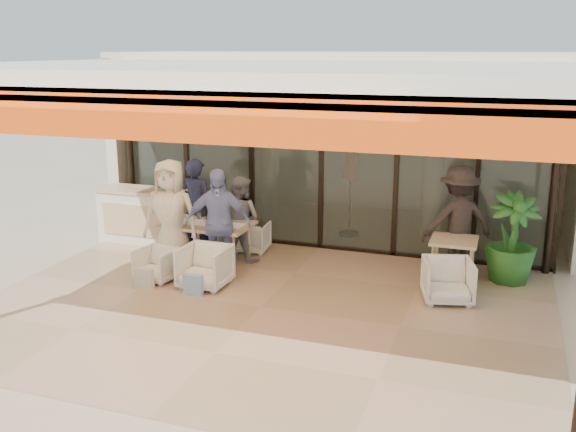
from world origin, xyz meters
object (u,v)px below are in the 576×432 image
object	(u,v)px
chair_near_left	(157,263)
diner_navy	(197,208)
diner_grey	(241,219)
standing_woman	(458,221)
host_counter	(147,215)
chair_far_right	(252,236)
diner_periwinkle	(218,224)
chair_near_right	(205,265)
potted_palm	(512,239)
chair_far_left	(210,231)
side_table	(454,246)
dining_table	(207,226)
diner_cream	(171,216)
side_chair	(448,279)

from	to	relation	value
chair_near_left	diner_navy	xyz separation A→B (m)	(0.00, 1.40, 0.58)
diner_grey	standing_woman	world-z (taller)	standing_woman
host_counter	diner_navy	distance (m)	1.36
diner_navy	diner_grey	size ratio (longest dim) A/B	1.17
chair_far_right	diner_periwinkle	bearing A→B (deg)	84.31
chair_near_right	diner_grey	world-z (taller)	diner_grey
diner_grey	potted_palm	distance (m)	4.45
chair_far_right	potted_palm	bearing A→B (deg)	172.64
host_counter	diner_navy	size ratio (longest dim) A/B	1.05
chair_far_left	diner_grey	bearing A→B (deg)	145.36
chair_far_right	chair_near_left	xyz separation A→B (m)	(-0.84, -1.90, -0.00)
diner_navy	side_table	xyz separation A→B (m)	(4.44, -0.03, -0.24)
diner_periwinkle	potted_palm	size ratio (longest dim) A/B	1.24
host_counter	potted_palm	distance (m)	6.54
side_table	standing_woman	distance (m)	0.57
chair_near_right	side_table	distance (m)	3.86
diner_navy	dining_table	bearing A→B (deg)	138.31
chair_near_left	diner_cream	size ratio (longest dim) A/B	0.32
diner_cream	diner_periwinkle	distance (m)	0.84
side_table	chair_far_right	bearing A→B (deg)	171.69
diner_grey	diner_navy	bearing A→B (deg)	12.00
chair_far_left	standing_woman	world-z (taller)	standing_woman
chair_near_right	diner_periwinkle	size ratio (longest dim) A/B	0.41
chair_near_left	diner_cream	world-z (taller)	diner_cream
dining_table	potted_palm	distance (m)	4.93
dining_table	chair_far_left	xyz separation A→B (m)	(-0.41, 0.94, -0.37)
dining_table	standing_woman	world-z (taller)	standing_woman
standing_woman	potted_palm	xyz separation A→B (m)	(0.84, -0.11, -0.18)
diner_grey	side_chair	bearing A→B (deg)	179.84
diner_grey	standing_woman	distance (m)	3.63
host_counter	chair_far_left	bearing A→B (deg)	5.20
chair_far_left	side_table	size ratio (longest dim) A/B	0.85
chair_near_right	standing_woman	xyz separation A→B (m)	(3.60, 1.88, 0.54)
diner_grey	diner_periwinkle	xyz separation A→B (m)	(0.00, -0.90, 0.14)
side_chair	standing_woman	world-z (taller)	standing_woman
chair_near_right	side_chair	xyz separation A→B (m)	(3.60, 0.62, -0.01)
chair_far_left	chair_near_right	world-z (taller)	chair_near_right
side_chair	diner_cream	bearing A→B (deg)	166.39
chair_far_right	diner_periwinkle	xyz separation A→B (m)	(0.00, -1.40, 0.59)
diner_grey	diner_cream	bearing A→B (deg)	58.97
chair_near_left	side_table	world-z (taller)	side_table
chair_far_left	diner_grey	world-z (taller)	diner_grey
chair_far_right	diner_grey	world-z (taller)	diner_grey
host_counter	standing_woman	xyz separation A→B (m)	(5.70, 0.09, 0.37)
chair_near_right	standing_woman	world-z (taller)	standing_woman
diner_navy	side_chair	xyz separation A→B (m)	(4.44, -0.78, -0.52)
chair_near_left	standing_woman	xyz separation A→B (m)	(4.44, 1.88, 0.60)
potted_palm	side_chair	bearing A→B (deg)	-126.15
side_table	host_counter	bearing A→B (deg)	175.88
chair_far_left	potted_palm	size ratio (longest dim) A/B	0.44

